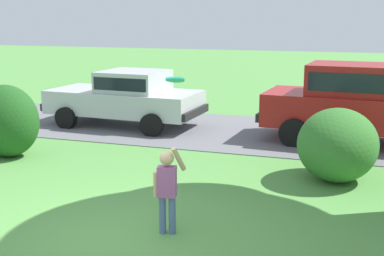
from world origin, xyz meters
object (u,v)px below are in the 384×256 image
(parked_sedan, at_px, (127,96))
(child_thrower, at_px, (167,185))
(frisbee, at_px, (175,80))
(parked_suv, at_px, (361,100))

(parked_sedan, bearing_deg, child_thrower, -60.35)
(frisbee, bearing_deg, child_thrower, -81.79)
(parked_suv, bearing_deg, frisbee, -114.07)
(parked_sedan, relative_size, parked_suv, 0.93)
(parked_suv, xyz_separation_m, child_thrower, (-2.51, -6.38, -0.36))
(parked_sedan, bearing_deg, frisbee, -58.59)
(parked_sedan, relative_size, frisbee, 15.57)
(child_thrower, bearing_deg, parked_sedan, 119.65)
(parked_sedan, distance_m, frisbee, 7.03)
(parked_suv, distance_m, frisbee, 6.44)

